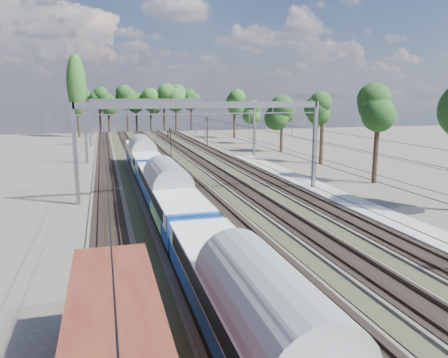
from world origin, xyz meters
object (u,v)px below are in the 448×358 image
object	(u,v)px
emu_train	(168,188)
worker	(168,135)
signal_far	(207,128)
signal_near	(171,140)

from	to	relation	value
emu_train	worker	size ratio (longest dim) A/B	33.42
emu_train	signal_far	xyz separation A→B (m)	(14.42, 47.90, 0.96)
signal_near	signal_far	xyz separation A→B (m)	(9.58, 17.34, 0.42)
worker	emu_train	bearing A→B (deg)	-175.22
emu_train	signal_near	bearing A→B (deg)	80.99
worker	signal_far	world-z (taller)	signal_far
signal_near	signal_far	bearing A→B (deg)	78.29
worker	signal_far	size ratio (longest dim) A/B	0.34
worker	signal_far	bearing A→B (deg)	-150.58
signal_near	emu_train	bearing A→B (deg)	-81.79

